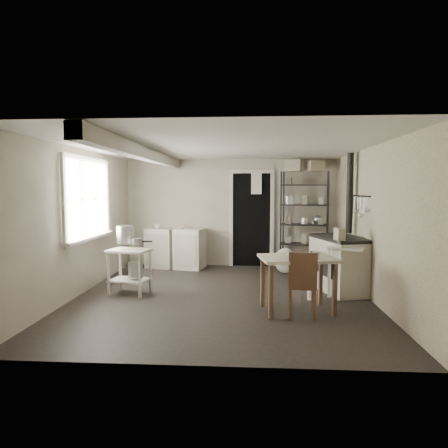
# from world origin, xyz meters

# --- Properties ---
(floor) EXTENTS (5.00, 5.00, 0.00)m
(floor) POSITION_xyz_m (0.00, 0.00, 0.00)
(floor) COLOR black
(floor) RESTS_ON ground
(ceiling) EXTENTS (5.00, 5.00, 0.00)m
(ceiling) POSITION_xyz_m (0.00, 0.00, 2.30)
(ceiling) COLOR white
(ceiling) RESTS_ON wall_back
(wall_back) EXTENTS (4.50, 0.02, 2.30)m
(wall_back) POSITION_xyz_m (0.00, 2.50, 1.15)
(wall_back) COLOR #B5AD9B
(wall_back) RESTS_ON ground
(wall_front) EXTENTS (4.50, 0.02, 2.30)m
(wall_front) POSITION_xyz_m (0.00, -2.50, 1.15)
(wall_front) COLOR #B5AD9B
(wall_front) RESTS_ON ground
(wall_left) EXTENTS (0.02, 5.00, 2.30)m
(wall_left) POSITION_xyz_m (-2.25, 0.00, 1.15)
(wall_left) COLOR #B5AD9B
(wall_left) RESTS_ON ground
(wall_right) EXTENTS (0.02, 5.00, 2.30)m
(wall_right) POSITION_xyz_m (2.25, 0.00, 1.15)
(wall_right) COLOR #B5AD9B
(wall_right) RESTS_ON ground
(window) EXTENTS (0.12, 1.76, 1.28)m
(window) POSITION_xyz_m (-2.22, 0.20, 1.50)
(window) COLOR beige
(window) RESTS_ON wall_left
(doorway) EXTENTS (0.96, 0.10, 2.08)m
(doorway) POSITION_xyz_m (0.45, 2.47, 1.00)
(doorway) COLOR beige
(doorway) RESTS_ON ground
(ceiling_beam) EXTENTS (0.18, 5.00, 0.18)m
(ceiling_beam) POSITION_xyz_m (-1.20, 0.00, 2.20)
(ceiling_beam) COLOR beige
(ceiling_beam) RESTS_ON ceiling
(wallpaper_panel) EXTENTS (0.01, 5.00, 2.30)m
(wallpaper_panel) POSITION_xyz_m (2.24, 0.00, 1.15)
(wallpaper_panel) COLOR beige
(wallpaper_panel) RESTS_ON wall_right
(utensil_rail) EXTENTS (0.06, 1.20, 0.44)m
(utensil_rail) POSITION_xyz_m (2.19, 0.60, 1.55)
(utensil_rail) COLOR silver
(utensil_rail) RESTS_ON wall_right
(prep_table) EXTENTS (0.70, 0.56, 0.71)m
(prep_table) POSITION_xyz_m (-1.48, 0.02, 0.40)
(prep_table) COLOR beige
(prep_table) RESTS_ON ground
(stockpot) EXTENTS (0.31, 0.31, 0.28)m
(stockpot) POSITION_xyz_m (-1.57, 0.09, 0.94)
(stockpot) COLOR silver
(stockpot) RESTS_ON prep_table
(saucepan) EXTENTS (0.20, 0.20, 0.09)m
(saucepan) POSITION_xyz_m (-1.34, -0.04, 0.85)
(saucepan) COLOR silver
(saucepan) RESTS_ON prep_table
(bucket) EXTENTS (0.25, 0.25, 0.25)m
(bucket) POSITION_xyz_m (-1.39, 0.02, 0.39)
(bucket) COLOR silver
(bucket) RESTS_ON prep_table
(base_cabinets) EXTENTS (1.35, 0.78, 0.84)m
(base_cabinets) POSITION_xyz_m (-1.15, 2.18, 0.46)
(base_cabinets) COLOR beige
(base_cabinets) RESTS_ON ground
(mixing_bowl) EXTENTS (0.32, 0.32, 0.06)m
(mixing_bowl) POSITION_xyz_m (-1.05, 2.15, 0.95)
(mixing_bowl) COLOR silver
(mixing_bowl) RESTS_ON base_cabinets
(counter_cup) EXTENTS (0.17, 0.17, 0.10)m
(counter_cup) POSITION_xyz_m (-1.51, 2.09, 0.97)
(counter_cup) COLOR silver
(counter_cup) RESTS_ON base_cabinets
(shelf_rack) EXTENTS (1.02, 0.59, 2.02)m
(shelf_rack) POSITION_xyz_m (1.53, 2.13, 0.95)
(shelf_rack) COLOR black
(shelf_rack) RESTS_ON ground
(shelf_jar) EXTENTS (0.10, 0.10, 0.21)m
(shelf_jar) POSITION_xyz_m (1.26, 2.14, 1.38)
(shelf_jar) COLOR silver
(shelf_jar) RESTS_ON shelf_rack
(storage_box_a) EXTENTS (0.40, 0.38, 0.23)m
(storage_box_a) POSITION_xyz_m (1.29, 2.15, 2.01)
(storage_box_a) COLOR beige
(storage_box_a) RESTS_ON shelf_rack
(storage_box_b) EXTENTS (0.35, 0.34, 0.20)m
(storage_box_b) POSITION_xyz_m (1.73, 2.09, 1.99)
(storage_box_b) COLOR beige
(storage_box_b) RESTS_ON shelf_rack
(stove) EXTENTS (0.91, 1.26, 0.89)m
(stove) POSITION_xyz_m (1.90, 0.42, 0.44)
(stove) COLOR beige
(stove) RESTS_ON ground
(stovepipe) EXTENTS (0.11, 0.11, 1.46)m
(stovepipe) POSITION_xyz_m (2.12, 0.85, 1.59)
(stovepipe) COLOR black
(stovepipe) RESTS_ON stove
(side_ledge) EXTENTS (0.59, 0.47, 0.80)m
(side_ledge) POSITION_xyz_m (1.86, -0.09, 0.43)
(side_ledge) COLOR beige
(side_ledge) RESTS_ON ground
(oats_box) EXTENTS (0.14, 0.20, 0.28)m
(oats_box) POSITION_xyz_m (1.77, -0.04, 1.01)
(oats_box) COLOR beige
(oats_box) RESTS_ON side_ledge
(work_table) EXTENTS (1.08, 0.84, 0.75)m
(work_table) POSITION_xyz_m (1.06, -0.72, 0.38)
(work_table) COLOR beige
(work_table) RESTS_ON ground
(table_cup) EXTENTS (0.14, 0.14, 0.10)m
(table_cup) POSITION_xyz_m (1.29, -0.87, 0.81)
(table_cup) COLOR silver
(table_cup) RESTS_ON work_table
(chair) EXTENTS (0.39, 0.40, 0.87)m
(chair) POSITION_xyz_m (1.10, -0.93, 0.48)
(chair) COLOR #513423
(chair) RESTS_ON ground
(flour_sack) EXTENTS (0.52, 0.49, 0.50)m
(flour_sack) POSITION_xyz_m (1.12, 1.75, 0.24)
(flour_sack) COLOR silver
(flour_sack) RESTS_ON ground
(floor_crock) EXTENTS (0.17, 0.17, 0.16)m
(floor_crock) POSITION_xyz_m (1.36, -0.12, 0.07)
(floor_crock) COLOR silver
(floor_crock) RESTS_ON ground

